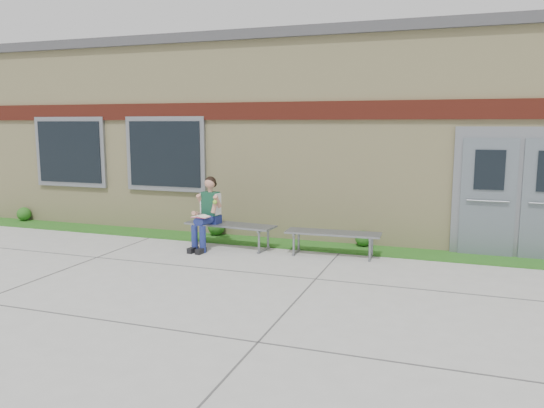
% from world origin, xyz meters
% --- Properties ---
extents(ground, '(80.00, 80.00, 0.00)m').
position_xyz_m(ground, '(0.00, 0.00, 0.00)').
color(ground, '#9E9E99').
rests_on(ground, ground).
extents(grass_strip, '(16.00, 0.80, 0.02)m').
position_xyz_m(grass_strip, '(0.00, 2.60, 0.01)').
color(grass_strip, '#185015').
rests_on(grass_strip, ground).
extents(school_building, '(16.20, 6.22, 4.20)m').
position_xyz_m(school_building, '(-0.00, 5.99, 2.10)').
color(school_building, beige).
rests_on(school_building, ground).
extents(bench_left, '(1.81, 0.66, 0.46)m').
position_xyz_m(bench_left, '(-1.07, 1.99, 0.35)').
color(bench_left, slate).
rests_on(bench_left, ground).
extents(bench_right, '(1.71, 0.54, 0.44)m').
position_xyz_m(bench_right, '(0.93, 1.99, 0.34)').
color(bench_right, slate).
rests_on(bench_right, ground).
extents(girl, '(0.48, 0.83, 1.36)m').
position_xyz_m(girl, '(-1.45, 1.79, 0.71)').
color(girl, navy).
rests_on(girl, ground).
extents(shrub_west, '(0.33, 0.33, 0.33)m').
position_xyz_m(shrub_west, '(-6.89, 2.85, 0.18)').
color(shrub_west, '#185015').
rests_on(shrub_west, grass_strip).
extents(shrub_mid, '(0.36, 0.36, 0.36)m').
position_xyz_m(shrub_mid, '(-1.77, 2.85, 0.20)').
color(shrub_mid, '#185015').
rests_on(shrub_mid, grass_strip).
extents(shrub_east, '(0.30, 0.30, 0.30)m').
position_xyz_m(shrub_east, '(1.33, 2.85, 0.17)').
color(shrub_east, '#185015').
rests_on(shrub_east, grass_strip).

